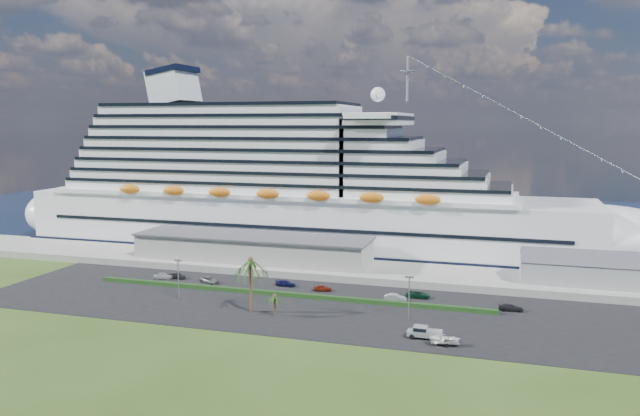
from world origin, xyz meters
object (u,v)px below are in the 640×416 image
(parked_car_3, at_px, (285,283))
(boat_trailer, at_px, (445,339))
(pickup_truck, at_px, (424,332))
(cruise_ship, at_px, (296,192))

(parked_car_3, bearing_deg, boat_trailer, -123.52)
(pickup_truck, bearing_deg, boat_trailer, -32.22)
(parked_car_3, xyz_separation_m, pickup_truck, (34.30, -25.26, 0.49))
(cruise_ship, relative_size, parked_car_3, 42.53)
(boat_trailer, bearing_deg, pickup_truck, 147.78)
(cruise_ship, xyz_separation_m, pickup_truck, (45.67, -65.50, -15.43))
(parked_car_3, relative_size, boat_trailer, 0.75)
(cruise_ship, relative_size, pickup_truck, 32.29)
(parked_car_3, xyz_separation_m, boat_trailer, (38.00, -27.59, 0.45))
(parked_car_3, relative_size, pickup_truck, 0.76)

